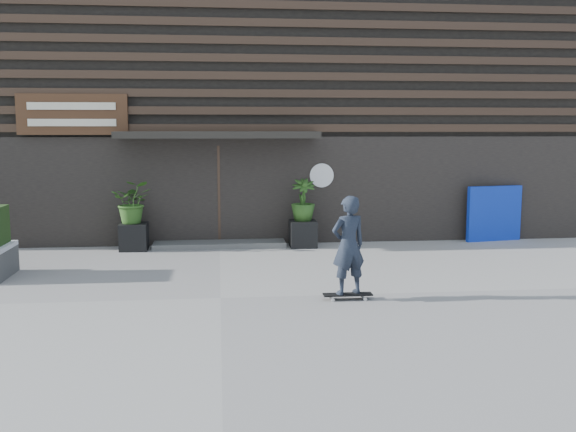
{
  "coord_description": "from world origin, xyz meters",
  "views": [
    {
      "loc": [
        -0.01,
        -10.26,
        2.7
      ],
      "look_at": [
        1.25,
        1.56,
        1.1
      ],
      "focal_mm": 40.82,
      "sensor_mm": 36.0,
      "label": 1
    }
  ],
  "objects": [
    {
      "name": "ground",
      "position": [
        0.0,
        0.0,
        0.0
      ],
      "size": [
        80.0,
        80.0,
        0.0
      ],
      "primitive_type": "plane",
      "color": "gray",
      "rests_on": "ground"
    },
    {
      "name": "entrance_step",
      "position": [
        0.0,
        4.6,
        0.06
      ],
      "size": [
        3.0,
        0.8,
        0.12
      ],
      "primitive_type": "cube",
      "color": "#4C4C4A",
      "rests_on": "ground"
    },
    {
      "name": "planter_pot_left",
      "position": [
        -1.9,
        4.4,
        0.3
      ],
      "size": [
        0.6,
        0.6,
        0.6
      ],
      "primitive_type": "cube",
      "color": "black",
      "rests_on": "ground"
    },
    {
      "name": "bamboo_left",
      "position": [
        -1.9,
        4.4,
        1.08
      ],
      "size": [
        0.86,
        0.75,
        0.96
      ],
      "primitive_type": "imported",
      "color": "#2D591E",
      "rests_on": "planter_pot_left"
    },
    {
      "name": "planter_pot_right",
      "position": [
        1.9,
        4.4,
        0.3
      ],
      "size": [
        0.6,
        0.6,
        0.6
      ],
      "primitive_type": "cube",
      "color": "black",
      "rests_on": "ground"
    },
    {
      "name": "bamboo_right",
      "position": [
        1.9,
        4.4,
        1.08
      ],
      "size": [
        0.54,
        0.54,
        0.96
      ],
      "primitive_type": "imported",
      "color": "#2D591E",
      "rests_on": "planter_pot_right"
    },
    {
      "name": "blue_tarp",
      "position": [
        6.57,
        4.7,
        0.66
      ],
      "size": [
        1.41,
        0.36,
        1.32
      ],
      "primitive_type": "cube",
      "rotation": [
        0.0,
        0.0,
        0.17
      ],
      "color": "#0D29AE",
      "rests_on": "ground"
    },
    {
      "name": "building",
      "position": [
        -0.0,
        9.96,
        3.99
      ],
      "size": [
        18.0,
        11.0,
        8.0
      ],
      "color": "black",
      "rests_on": "ground"
    },
    {
      "name": "skateboarder",
      "position": [
        2.01,
        -0.31,
        0.87
      ],
      "size": [
        0.78,
        0.53,
        1.66
      ],
      "color": "black",
      "rests_on": "ground"
    }
  ]
}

